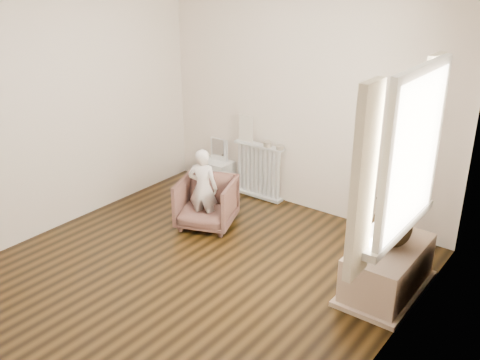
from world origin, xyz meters
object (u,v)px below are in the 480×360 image
Objects in this scene: toy_bench at (387,271)px; toy_vanity at (217,166)px; radiator at (259,167)px; plush_cat at (399,204)px; teddy_bear at (393,219)px; armchair at (207,203)px; child at (203,188)px.

toy_vanity is at bearing 160.99° from toy_bench.
plush_cat is (2.16, -1.28, 0.61)m from radiator.
toy_vanity is 2.78m from teddy_bear.
toy_bench is at bearing -21.80° from armchair.
teddy_bear reaches higher than armchair.
child reaches higher than toy_bench.
teddy_bear reaches higher than radiator.
armchair is 0.68× the size of child.
toy_vanity is 0.66× the size of toy_bench.
radiator is 2.23m from toy_bench.
armchair is 1.09× the size of teddy_bear.
armchair is 0.19m from child.
plush_cat is (0.14, -0.34, 0.80)m from toy_bench.
toy_bench is 4.14× the size of plush_cat.
child reaches higher than armchair.
toy_vanity reaches higher than armchair.
toy_vanity is 2.79m from toy_bench.
child reaches higher than toy_vanity.
toy_vanity is at bearing 101.89° from armchair.
child is at bearing -111.55° from armchair.
radiator is 1.15× the size of armchair.
radiator reaches higher than toy_bench.
plush_cat is (0.16, -0.38, 0.33)m from teddy_bear.
armchair is (0.59, -0.90, -0.01)m from toy_vanity.
toy_vanity is at bearing 157.76° from plush_cat.
teddy_bear is at bearing 115.19° from plush_cat.
toy_vanity reaches higher than toy_bench.
child is at bearing -178.85° from toy_bench.
child reaches higher than radiator.
radiator is 1.10× the size of toy_vanity.
child is 0.94× the size of toy_bench.
armchair is at bearing 172.89° from plush_cat.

